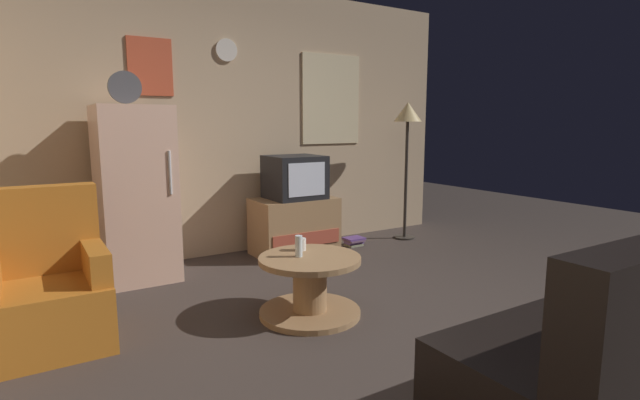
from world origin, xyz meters
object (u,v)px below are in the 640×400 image
(fridge, at_px, (136,194))
(mug_ceramic_white, at_px, (301,244))
(standing_lamp, at_px, (408,123))
(coffee_table, at_px, (310,286))
(wine_glass, at_px, (299,246))
(armchair, at_px, (46,290))
(couch, at_px, (623,351))
(book_stack, at_px, (354,241))
(tv_stand, at_px, (294,226))
(crt_tv, at_px, (295,177))

(fridge, bearing_deg, mug_ceramic_white, -56.50)
(standing_lamp, relative_size, coffee_table, 2.21)
(coffee_table, xyz_separation_m, wine_glass, (-0.07, 0.04, 0.29))
(wine_glass, distance_m, armchair, 1.60)
(couch, bearing_deg, armchair, 134.43)
(wine_glass, xyz_separation_m, couch, (0.69, -1.82, -0.19))
(coffee_table, xyz_separation_m, book_stack, (1.42, 1.43, -0.16))
(tv_stand, distance_m, wine_glass, 1.67)
(standing_lamp, bearing_deg, book_stack, 178.25)
(couch, height_order, book_stack, couch)
(book_stack, bearing_deg, couch, -103.99)
(standing_lamp, xyz_separation_m, wine_glass, (-2.21, -1.37, -0.85))
(fridge, xyz_separation_m, wine_glass, (0.78, -1.46, -0.25))
(tv_stand, xyz_separation_m, armchair, (-2.31, -1.03, 0.05))
(crt_tv, xyz_separation_m, wine_glass, (-0.78, -1.47, -0.30))
(tv_stand, height_order, couch, couch)
(fridge, distance_m, book_stack, 2.38)
(tv_stand, height_order, mug_ceramic_white, tv_stand)
(armchair, relative_size, book_stack, 4.46)
(couch, xyz_separation_m, book_stack, (0.80, 3.22, -0.26))
(fridge, distance_m, standing_lamp, 3.05)
(standing_lamp, bearing_deg, couch, -115.50)
(fridge, bearing_deg, tv_stand, 0.13)
(standing_lamp, xyz_separation_m, armchair, (-3.74, -0.93, -1.02))
(wine_glass, distance_m, couch, 1.96)
(crt_tv, height_order, book_stack, crt_tv)
(armchair, bearing_deg, coffee_table, -16.72)
(armchair, distance_m, couch, 3.17)
(crt_tv, height_order, standing_lamp, standing_lamp)
(standing_lamp, distance_m, book_stack, 1.49)
(tv_stand, bearing_deg, mug_ceramic_white, -116.98)
(crt_tv, relative_size, standing_lamp, 0.34)
(coffee_table, distance_m, mug_ceramic_white, 0.32)
(standing_lamp, height_order, book_stack, standing_lamp)
(crt_tv, distance_m, standing_lamp, 1.54)
(standing_lamp, relative_size, couch, 0.94)
(coffee_table, bearing_deg, wine_glass, 149.32)
(crt_tv, relative_size, coffee_table, 0.75)
(armchair, bearing_deg, couch, -45.57)
(tv_stand, bearing_deg, coffee_table, -115.12)
(mug_ceramic_white, bearing_deg, fridge, 123.50)
(tv_stand, relative_size, mug_ceramic_white, 9.33)
(fridge, distance_m, coffee_table, 1.81)
(coffee_table, height_order, couch, couch)
(armchair, height_order, book_stack, armchair)
(fridge, xyz_separation_m, couch, (1.47, -3.29, -0.44))
(couch, bearing_deg, standing_lamp, 64.50)
(standing_lamp, relative_size, book_stack, 7.39)
(tv_stand, distance_m, couch, 3.29)
(standing_lamp, distance_m, wine_glass, 2.74)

